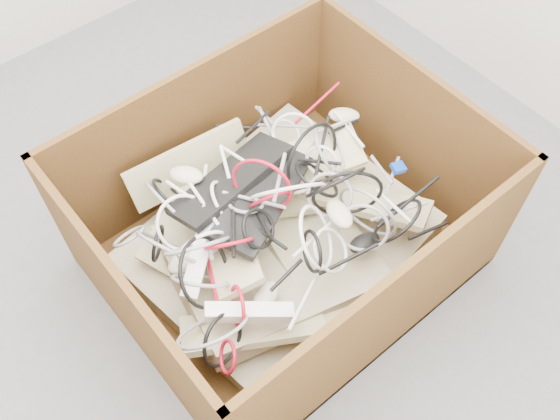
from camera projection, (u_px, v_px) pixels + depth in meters
ground at (223, 260)px, 2.34m from camera, size 3.00×3.00×0.00m
cardboard_box at (280, 240)px, 2.21m from camera, size 1.19×0.99×0.61m
keyboard_pile at (263, 213)px, 2.11m from camera, size 0.99×0.82×0.33m
mice_scatter at (282, 214)px, 2.03m from camera, size 0.91×0.61×0.21m
power_strip_left at (200, 252)px, 1.93m from camera, size 0.26×0.22×0.12m
power_strip_right at (249, 312)px, 1.84m from camera, size 0.25×0.19×0.09m
vga_plug at (398, 168)px, 2.14m from camera, size 0.06×0.05×0.03m
cable_tangle at (266, 216)px, 1.98m from camera, size 1.08×0.80×0.44m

